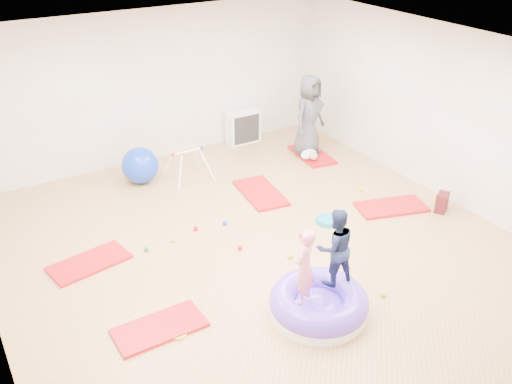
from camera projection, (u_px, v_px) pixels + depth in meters
room at (268, 167)px, 7.37m from camera, size 7.01×8.01×2.81m
gym_mat_front_left at (160, 328)px, 6.68m from camera, size 1.07×0.54×0.04m
gym_mat_mid_left at (90, 263)px, 7.86m from camera, size 1.15×0.72×0.04m
gym_mat_center_back at (261, 193)px, 9.69m from camera, size 0.73×1.23×0.05m
gym_mat_right at (391, 207)px, 9.26m from camera, size 1.23×0.86×0.05m
gym_mat_rear_right at (312, 155)px, 11.10m from camera, size 0.69×1.15×0.05m
inflatable_cushion at (319, 304)px, 6.88m from camera, size 1.21×1.21×0.38m
child_pink at (305, 263)px, 6.46m from camera, size 0.42×0.38×0.96m
child_navy at (335, 244)px, 6.76m from camera, size 0.55×0.47×1.01m
adult_caregiver at (309, 115)px, 10.76m from camera, size 0.88×0.72×1.55m
infant at (310, 155)px, 10.80m from camera, size 0.34×0.34×0.20m
ball_pit_balls at (257, 238)px, 8.39m from camera, size 3.90×2.75×0.07m
exercise_ball_blue at (140, 165)px, 9.95m from camera, size 0.65×0.65×0.65m
exercise_ball_orange at (134, 170)px, 10.12m from camera, size 0.37×0.37×0.37m
infant_play_gym at (188, 160)px, 10.01m from camera, size 0.74×0.70×0.57m
cube_shelf at (243, 127)px, 11.56m from camera, size 0.66×0.33×0.66m
balance_disc at (327, 220)px, 8.84m from camera, size 0.35×0.35×0.08m
backpack at (442, 202)px, 9.12m from camera, size 0.31×0.28×0.31m
yellow_toy at (178, 334)px, 6.60m from camera, size 0.20×0.20×0.03m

